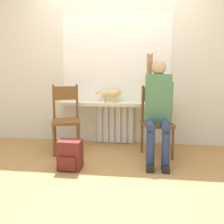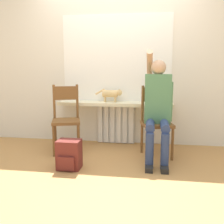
% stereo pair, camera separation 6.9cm
% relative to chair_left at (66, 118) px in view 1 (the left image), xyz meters
% --- Properties ---
extents(ground_plane, '(12.00, 12.00, 0.00)m').
position_rel_chair_left_xyz_m(ground_plane, '(0.65, -0.63, -0.49)').
color(ground_plane, '#B27F47').
extents(wall_with_window, '(7.00, 0.06, 2.70)m').
position_rel_chair_left_xyz_m(wall_with_window, '(0.65, 0.60, 0.86)').
color(wall_with_window, silver).
rests_on(wall_with_window, ground_plane).
extents(radiator, '(0.60, 0.08, 0.63)m').
position_rel_chair_left_xyz_m(radiator, '(0.65, 0.52, -0.18)').
color(radiator, silver).
rests_on(radiator, ground_plane).
extents(windowsill, '(1.76, 0.30, 0.05)m').
position_rel_chair_left_xyz_m(windowsill, '(0.65, 0.42, 0.16)').
color(windowsill, beige).
rests_on(windowsill, radiator).
extents(window_glass, '(1.69, 0.01, 1.32)m').
position_rel_chair_left_xyz_m(window_glass, '(0.65, 0.57, 0.85)').
color(window_glass, white).
rests_on(window_glass, windowsill).
extents(chair_left, '(0.48, 0.48, 0.96)m').
position_rel_chair_left_xyz_m(chair_left, '(0.00, 0.00, 0.00)').
color(chair_left, brown).
rests_on(chair_left, ground_plane).
extents(chair_right, '(0.47, 0.47, 0.96)m').
position_rel_chair_left_xyz_m(chair_right, '(1.27, 0.00, 0.00)').
color(chair_right, brown).
rests_on(chair_right, ground_plane).
extents(person, '(0.36, 1.02, 1.43)m').
position_rel_chair_left_xyz_m(person, '(1.28, -0.12, 0.23)').
color(person, navy).
rests_on(person, ground_plane).
extents(cat, '(0.42, 0.11, 0.21)m').
position_rel_chair_left_xyz_m(cat, '(0.59, 0.43, 0.32)').
color(cat, '#DBB77A').
rests_on(cat, windowsill).
extents(backpack, '(0.27, 0.24, 0.35)m').
position_rel_chair_left_xyz_m(backpack, '(0.24, -0.65, -0.32)').
color(backpack, maroon).
rests_on(backpack, ground_plane).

